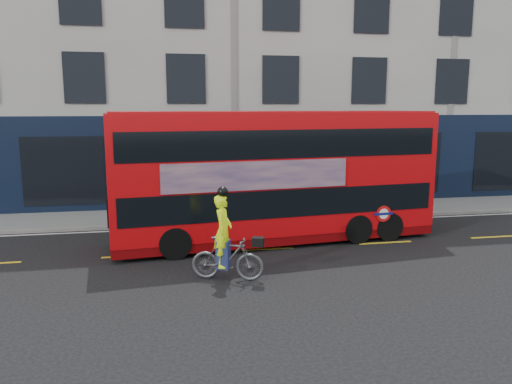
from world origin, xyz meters
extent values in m
plane|color=black|center=(0.00, 0.00, 0.00)|extent=(120.00, 120.00, 0.00)
cube|color=slate|center=(0.00, 6.50, 0.06)|extent=(60.00, 3.00, 0.12)
cube|color=gray|center=(0.00, 5.00, 0.07)|extent=(60.00, 0.12, 0.13)
cube|color=#B2B0A8|center=(0.00, 13.00, 7.50)|extent=(50.00, 10.00, 15.00)
cube|color=black|center=(0.00, 7.98, 2.00)|extent=(50.00, 0.08, 4.00)
cube|color=silver|center=(0.00, 4.70, 0.00)|extent=(58.00, 0.10, 0.01)
cube|color=#C2070B|center=(0.51, 2.43, 2.30)|extent=(10.64, 3.51, 3.75)
cube|color=#610305|center=(0.51, 2.43, 0.28)|extent=(10.63, 3.47, 0.28)
cube|color=black|center=(0.51, 2.43, 1.47)|extent=(10.22, 3.51, 0.85)
cube|color=black|center=(0.51, 2.43, 3.27)|extent=(10.22, 3.51, 0.85)
cube|color=#A00B0E|center=(0.51, 2.43, 4.19)|extent=(10.42, 3.40, 0.08)
cube|color=black|center=(5.72, 3.01, 1.47)|extent=(0.28, 2.13, 0.85)
cube|color=black|center=(5.72, 3.01, 3.27)|extent=(0.28, 2.13, 0.85)
cube|color=black|center=(-4.70, 1.85, 1.47)|extent=(0.28, 2.13, 0.85)
cube|color=tan|center=(-0.30, 1.11, 2.37)|extent=(5.66, 0.67, 0.85)
cylinder|color=red|center=(3.94, 1.59, 0.95)|extent=(0.53, 0.08, 0.53)
cylinder|color=white|center=(3.94, 1.58, 0.95)|extent=(0.34, 0.06, 0.34)
cube|color=#0C1459|center=(3.95, 1.58, 0.95)|extent=(0.66, 0.09, 0.09)
cylinder|color=black|center=(4.09, 2.83, 0.47)|extent=(1.21, 2.51, 0.95)
cylinder|color=black|center=(2.96, 2.70, 0.47)|extent=(1.21, 2.51, 0.95)
cylinder|color=black|center=(-2.89, 2.05, 0.47)|extent=(1.21, 2.51, 0.95)
imported|color=#4B4D50|center=(-1.50, -1.05, 0.56)|extent=(1.95, 1.13, 1.13)
imported|color=#CEEE0F|center=(-1.60, -1.01, 1.28)|extent=(0.64, 0.78, 1.84)
cube|color=black|center=(-0.76, -1.31, 1.04)|extent=(0.35, 0.31, 0.23)
cube|color=navy|center=(-1.60, -1.01, 0.67)|extent=(0.42, 0.47, 0.72)
sphere|color=black|center=(-1.60, -1.01, 2.28)|extent=(0.27, 0.27, 0.27)
camera|label=1|loc=(-3.03, -13.17, 4.37)|focal=35.00mm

